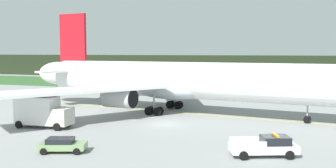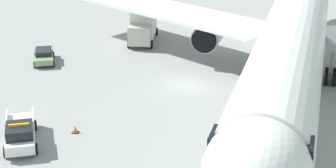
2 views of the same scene
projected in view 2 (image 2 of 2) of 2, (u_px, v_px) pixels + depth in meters
ground at (186, 85)px, 51.33m from camera, size 320.00×320.00×0.00m
taxiway_centerline_main at (288, 92)px, 49.82m from camera, size 70.69×8.87×0.01m
airliner at (293, 37)px, 48.88m from camera, size 54.39×49.79×15.33m
ops_pickup_truck at (20, 133)px, 40.19m from camera, size 6.02×3.93×1.94m
catering_truck at (143, 24)px, 63.31m from camera, size 6.89×3.03×3.82m
staff_car at (44, 55)px, 56.91m from camera, size 4.47×3.05×1.30m
apron_cone at (75, 129)px, 42.14m from camera, size 0.47×0.47×0.60m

